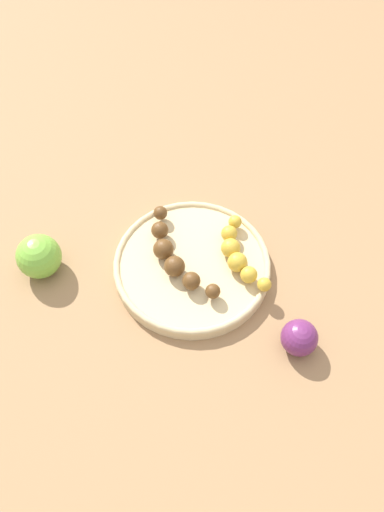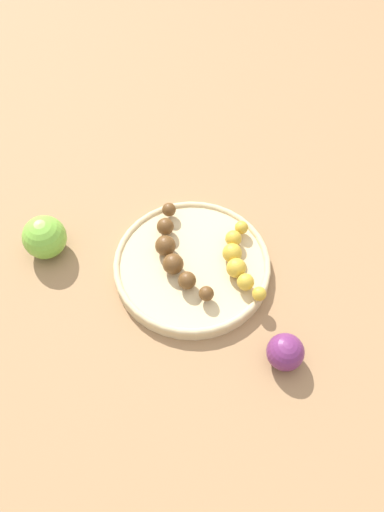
{
  "view_description": "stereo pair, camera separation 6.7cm",
  "coord_description": "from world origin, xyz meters",
  "px_view_note": "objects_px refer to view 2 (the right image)",
  "views": [
    {
      "loc": [
        -0.31,
        0.31,
        0.7
      ],
      "look_at": [
        0.0,
        0.0,
        0.04
      ],
      "focal_mm": 37.17,
      "sensor_mm": 36.0,
      "label": 1
    },
    {
      "loc": [
        -0.35,
        0.26,
        0.7
      ],
      "look_at": [
        0.0,
        0.0,
        0.04
      ],
      "focal_mm": 37.17,
      "sensor_mm": 36.0,
      "label": 2
    }
  ],
  "objects_px": {
    "banana_spotted": "(238,260)",
    "apple_green": "(45,237)",
    "banana_overripe": "(174,253)",
    "plum_purple": "(285,352)",
    "fruit_bowl": "(192,265)"
  },
  "relations": [
    {
      "from": "apple_green",
      "to": "banana_overripe",
      "type": "bearing_deg",
      "value": -134.59
    },
    {
      "from": "banana_spotted",
      "to": "apple_green",
      "type": "bearing_deg",
      "value": -18.26
    },
    {
      "from": "fruit_bowl",
      "to": "apple_green",
      "type": "bearing_deg",
      "value": 44.69
    },
    {
      "from": "fruit_bowl",
      "to": "banana_spotted",
      "type": "distance_m",
      "value": 0.07
    },
    {
      "from": "fruit_bowl",
      "to": "apple_green",
      "type": "relative_size",
      "value": 3.53
    },
    {
      "from": "apple_green",
      "to": "plum_purple",
      "type": "distance_m",
      "value": 0.4
    },
    {
      "from": "banana_spotted",
      "to": "apple_green",
      "type": "distance_m",
      "value": 0.3
    },
    {
      "from": "banana_overripe",
      "to": "apple_green",
      "type": "xyz_separation_m",
      "value": [
        0.14,
        0.14,
        -0.0
      ]
    },
    {
      "from": "banana_overripe",
      "to": "plum_purple",
      "type": "xyz_separation_m",
      "value": [
        -0.22,
        -0.03,
        -0.01
      ]
    },
    {
      "from": "banana_spotted",
      "to": "banana_overripe",
      "type": "bearing_deg",
      "value": -16.93
    },
    {
      "from": "fruit_bowl",
      "to": "banana_overripe",
      "type": "height_order",
      "value": "banana_overripe"
    },
    {
      "from": "banana_overripe",
      "to": "apple_green",
      "type": "bearing_deg",
      "value": -29.03
    },
    {
      "from": "fruit_bowl",
      "to": "banana_overripe",
      "type": "distance_m",
      "value": 0.04
    },
    {
      "from": "fruit_bowl",
      "to": "banana_spotted",
      "type": "bearing_deg",
      "value": -129.44
    },
    {
      "from": "plum_purple",
      "to": "banana_overripe",
      "type": "bearing_deg",
      "value": 8.64
    }
  ]
}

